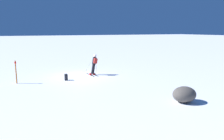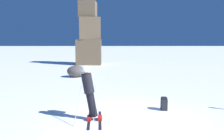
% 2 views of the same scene
% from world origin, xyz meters
% --- Properties ---
extents(ground_plane, '(300.00, 300.00, 0.00)m').
position_xyz_m(ground_plane, '(0.00, 0.00, 0.00)').
color(ground_plane, white).
extents(skier, '(1.29, 1.77, 1.88)m').
position_xyz_m(skier, '(-1.32, 0.02, 1.05)').
color(skier, black).
rests_on(skier, ground).
extents(rock_pillar, '(2.87, 2.52, 8.36)m').
position_xyz_m(rock_pillar, '(-2.96, 18.75, 3.50)').
color(rock_pillar, brown).
rests_on(rock_pillar, ground).
extents(spare_backpack, '(0.24, 0.31, 0.50)m').
position_xyz_m(spare_backpack, '(1.48, 1.06, 0.24)').
color(spare_backpack, black).
rests_on(spare_backpack, ground).
extents(exposed_boulder_0, '(1.35, 1.15, 0.88)m').
position_xyz_m(exposed_boulder_0, '(-3.12, 9.23, 0.44)').
color(exposed_boulder_0, '#4C4742').
rests_on(exposed_boulder_0, ground).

